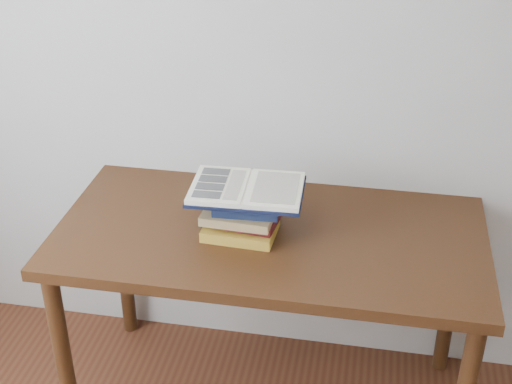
# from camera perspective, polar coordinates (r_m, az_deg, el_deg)

# --- Properties ---
(desk) EXTENTS (1.48, 0.74, 0.79)m
(desk) POSITION_cam_1_polar(r_m,az_deg,el_deg) (2.52, 1.10, -4.99)
(desk) COLOR #401D10
(desk) RESTS_ON ground
(book_stack) EXTENTS (0.26, 0.20, 0.15)m
(book_stack) POSITION_cam_1_polar(r_m,az_deg,el_deg) (2.42, -1.01, -1.78)
(book_stack) COLOR #AA7726
(book_stack) RESTS_ON desk
(open_book) EXTENTS (0.39, 0.28, 0.03)m
(open_book) POSITION_cam_1_polar(r_m,az_deg,el_deg) (2.38, -0.73, 0.23)
(open_book) COLOR black
(open_book) RESTS_ON book_stack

